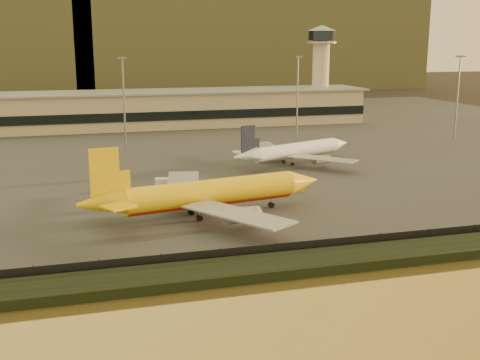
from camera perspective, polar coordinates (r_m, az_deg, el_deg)
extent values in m
plane|color=black|center=(95.67, -0.25, -5.08)|extent=(900.00, 900.00, 0.00)
cube|color=black|center=(80.13, 3.04, -8.23)|extent=(320.00, 7.00, 1.40)
cube|color=#2D2D2D|center=(186.60, -8.12, 3.73)|extent=(320.00, 220.00, 0.20)
cube|color=black|center=(83.47, 2.16, -6.89)|extent=(300.00, 0.05, 2.20)
cube|color=#C5AD89|center=(215.30, -9.27, 6.56)|extent=(160.00, 22.00, 12.00)
cube|color=black|center=(204.36, -8.89, 5.95)|extent=(160.00, 0.60, 3.00)
cube|color=gray|center=(214.71, -9.33, 8.23)|extent=(164.00, 24.00, 0.60)
cylinder|color=#C5AD89|center=(238.56, 7.63, 9.39)|extent=(6.40, 6.40, 30.00)
cylinder|color=black|center=(238.14, 7.75, 13.42)|extent=(10.40, 10.40, 3.50)
cone|color=gray|center=(238.18, 7.78, 14.08)|extent=(11.20, 11.20, 2.00)
cylinder|color=gray|center=(238.13, 7.74, 12.80)|extent=(11.20, 11.20, 0.80)
cylinder|color=slate|center=(169.09, -10.93, 6.99)|extent=(0.50, 0.50, 25.00)
cube|color=slate|center=(168.30, -11.12, 11.29)|extent=(2.20, 2.20, 0.40)
cylinder|color=slate|center=(178.50, 5.45, 7.47)|extent=(0.50, 0.50, 25.00)
cube|color=slate|center=(177.75, 5.54, 11.55)|extent=(2.20, 2.20, 0.40)
cylinder|color=slate|center=(197.10, 19.91, 7.28)|extent=(0.50, 0.50, 25.00)
cube|color=slate|center=(196.42, 20.19, 10.96)|extent=(2.20, 2.20, 0.40)
cube|color=brown|center=(442.69, -0.86, 13.67)|extent=(220.00, 160.00, 70.00)
cylinder|color=#E8B60C|center=(103.58, -2.68, -1.14)|extent=(31.03, 9.87, 4.44)
cylinder|color=red|center=(103.77, -2.68, -1.56)|extent=(30.01, 8.75, 3.46)
cone|color=#E8B60C|center=(111.92, 5.97, -0.13)|extent=(6.67, 5.44, 4.44)
cone|color=#E8B60C|center=(97.73, -13.07, -2.13)|extent=(8.35, 5.74, 4.44)
cube|color=#E8B60C|center=(96.79, -12.73, 0.72)|extent=(4.68, 1.19, 7.77)
cube|color=#E8B60C|center=(102.21, -12.73, -1.26)|extent=(4.79, 4.75, 0.27)
cube|color=#E8B60C|center=(93.85, -11.44, -2.46)|extent=(5.76, 5.74, 0.27)
cube|color=gray|center=(114.11, -5.44, -0.26)|extent=(9.74, 20.02, 0.27)
cylinder|color=gray|center=(112.54, -3.89, -1.06)|extent=(5.48, 3.32, 2.44)
cube|color=gray|center=(93.06, -0.25, -3.26)|extent=(15.32, 19.43, 0.27)
cylinder|color=gray|center=(96.78, 0.14, -3.37)|extent=(5.48, 3.32, 2.44)
cylinder|color=black|center=(109.56, 2.98, -2.37)|extent=(1.10, 0.94, 0.98)
cylinder|color=slate|center=(109.42, 2.99, -2.11)|extent=(0.17, 0.17, 2.00)
cylinder|color=black|center=(101.59, -3.87, -3.62)|extent=(1.10, 0.94, 0.98)
cylinder|color=slate|center=(101.45, -3.87, -3.34)|extent=(0.17, 0.17, 2.00)
cylinder|color=black|center=(105.16, -4.70, -3.06)|extent=(1.10, 0.94, 0.98)
cylinder|color=slate|center=(105.02, -4.70, -2.79)|extent=(0.17, 0.17, 2.00)
cylinder|color=white|center=(149.44, 5.39, 2.87)|extent=(25.16, 12.70, 3.56)
cylinder|color=gray|center=(149.55, 5.38, 2.64)|extent=(24.21, 11.71, 2.78)
cone|color=white|center=(160.08, 9.44, 3.43)|extent=(5.94, 5.14, 3.56)
cone|color=white|center=(139.19, 0.52, 2.29)|extent=(7.27, 5.66, 3.56)
cube|color=#1A1E2F|center=(138.95, 0.76, 3.91)|extent=(3.75, 1.70, 6.23)
cube|color=white|center=(142.77, 0.10, 2.67)|extent=(3.76, 3.59, 0.21)
cube|color=white|center=(137.27, 1.90, 2.25)|extent=(4.90, 4.87, 0.21)
cube|color=gray|center=(156.32, 2.76, 3.13)|extent=(5.13, 16.07, 0.21)
cylinder|color=gray|center=(155.83, 3.83, 2.72)|extent=(4.69, 3.39, 1.96)
cube|color=gray|center=(142.13, 7.84, 2.03)|extent=(14.64, 15.06, 0.21)
cylinder|color=gray|center=(145.22, 7.66, 1.87)|extent=(4.69, 3.39, 1.96)
cylinder|color=black|center=(156.68, 8.01, 2.16)|extent=(0.96, 0.87, 0.78)
cylinder|color=slate|center=(156.60, 8.01, 2.31)|extent=(0.19, 0.19, 1.60)
cylinder|color=black|center=(147.06, 5.02, 1.53)|extent=(0.96, 0.87, 0.78)
cylinder|color=slate|center=(146.98, 5.02, 1.69)|extent=(0.19, 0.19, 1.60)
cylinder|color=black|center=(149.39, 4.19, 1.72)|extent=(0.96, 0.87, 0.78)
cylinder|color=slate|center=(149.32, 4.20, 1.88)|extent=(0.19, 0.19, 1.60)
cube|color=#E8B60C|center=(122.21, 5.12, -0.57)|extent=(4.47, 2.74, 1.87)
cube|color=white|center=(124.80, -6.99, -0.29)|extent=(4.85, 2.93, 2.04)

